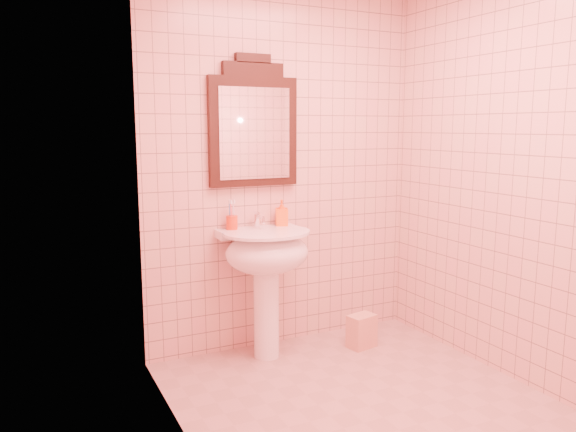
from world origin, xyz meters
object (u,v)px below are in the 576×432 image
toothbrush_cup (232,222)px  soap_dispenser (282,213)px  pedestal_sink (267,261)px  mirror (254,126)px  towel (362,331)px

toothbrush_cup → soap_dispenser: bearing=-1.7°
soap_dispenser → pedestal_sink: bearing=-120.6°
mirror → towel: 1.61m
toothbrush_cup → towel: toothbrush_cup is taller
pedestal_sink → toothbrush_cup: 0.35m
pedestal_sink → towel: 0.87m
mirror → soap_dispenser: 0.62m
soap_dispenser → mirror: bearing=-176.5°
pedestal_sink → soap_dispenser: soap_dispenser is taller
towel → soap_dispenser: bearing=149.9°
mirror → towel: bearing=-26.8°
pedestal_sink → mirror: 0.90m
towel → pedestal_sink: bearing=168.5°
mirror → soap_dispenser: bearing=-16.8°
mirror → toothbrush_cup: (-0.18, -0.04, -0.63)m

